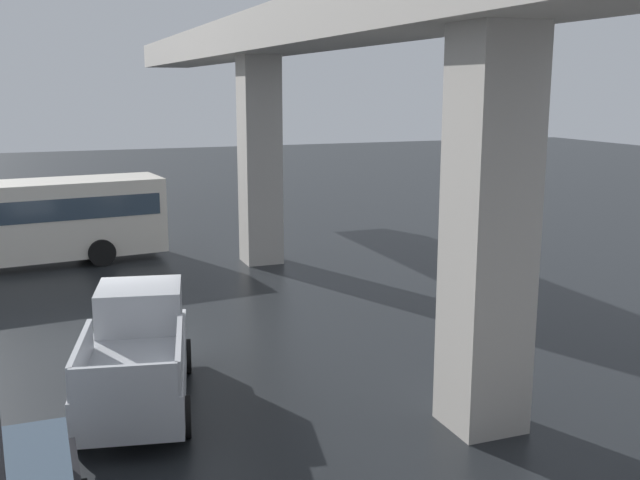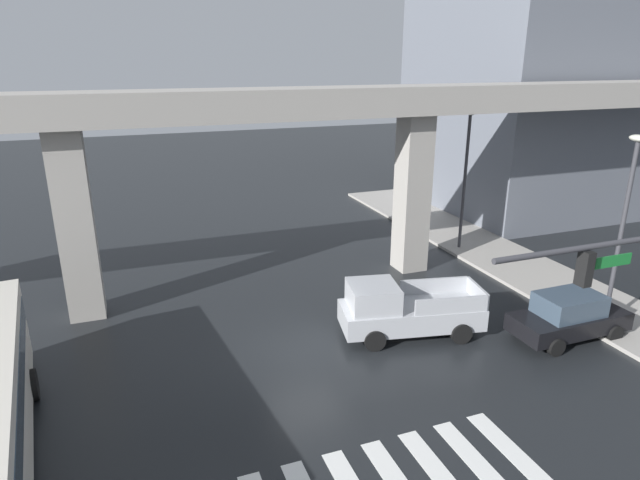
# 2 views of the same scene
# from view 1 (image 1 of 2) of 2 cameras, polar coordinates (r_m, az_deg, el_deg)

# --- Properties ---
(ground_plane) EXTENTS (120.00, 120.00, 0.00)m
(ground_plane) POSITION_cam_1_polar(r_m,az_deg,el_deg) (19.45, -14.56, -7.52)
(ground_plane) COLOR black
(elevated_overpass) EXTENTS (51.66, 2.45, 8.53)m
(elevated_overpass) POSITION_cam_1_polar(r_m,az_deg,el_deg) (19.84, 1.31, 14.75)
(elevated_overpass) COLOR #9E9991
(elevated_overpass) RESTS_ON ground
(pickup_truck) EXTENTS (5.38, 2.88, 2.08)m
(pickup_truck) POSITION_cam_1_polar(r_m,az_deg,el_deg) (15.67, -13.75, -8.34)
(pickup_truck) COLOR #A8AAAF
(pickup_truck) RESTS_ON ground
(city_bus) EXTENTS (3.71, 11.01, 2.99)m
(city_bus) POSITION_cam_1_polar(r_m,az_deg,el_deg) (28.18, -22.94, 1.45)
(city_bus) COLOR beige
(city_bus) RESTS_ON ground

